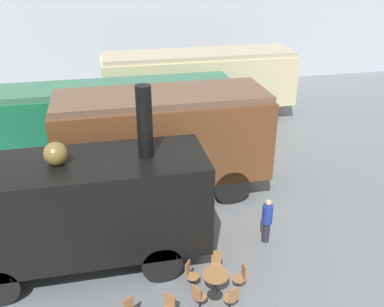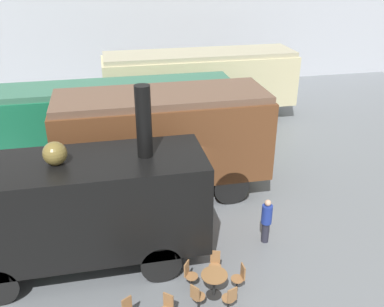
% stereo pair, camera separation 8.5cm
% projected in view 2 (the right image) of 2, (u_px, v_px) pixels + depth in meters
% --- Properties ---
extents(ground_plane, '(80.00, 80.00, 0.00)m').
position_uv_depth(ground_plane, '(168.00, 206.00, 15.89)').
color(ground_plane, slate).
extents(backdrop_wall, '(44.00, 0.15, 9.00)m').
position_uv_depth(backdrop_wall, '(128.00, 20.00, 27.93)').
color(backdrop_wall, '#B2B7C1').
rests_on(backdrop_wall, ground_plane).
extents(passenger_coach_vintage, '(10.34, 2.76, 3.74)m').
position_uv_depth(passenger_coach_vintage, '(200.00, 79.00, 23.24)').
color(passenger_coach_vintage, beige).
rests_on(passenger_coach_vintage, ground_plane).
extents(streamlined_locomotive, '(12.38, 2.54, 3.40)m').
position_uv_depth(streamlined_locomotive, '(137.00, 113.00, 19.13)').
color(streamlined_locomotive, '#196B47').
rests_on(streamlined_locomotive, ground_plane).
extents(passenger_coach_wooden, '(7.73, 2.87, 4.05)m').
position_uv_depth(passenger_coach_wooden, '(163.00, 135.00, 15.81)').
color(passenger_coach_wooden, brown).
rests_on(passenger_coach_wooden, ground_plane).
extents(steam_locomotive, '(7.31, 2.48, 5.48)m').
position_uv_depth(steam_locomotive, '(77.00, 205.00, 12.02)').
color(steam_locomotive, black).
rests_on(steam_locomotive, ground_plane).
extents(cafe_table_far, '(0.73, 0.73, 0.72)m').
position_uv_depth(cafe_table_far, '(214.00, 280.00, 11.58)').
color(cafe_table_far, black).
rests_on(cafe_table_far, ground_plane).
extents(cafe_chair_5, '(0.40, 0.41, 0.87)m').
position_uv_depth(cafe_chair_5, '(167.00, 307.00, 10.73)').
color(cafe_chair_5, black).
rests_on(cafe_chair_5, ground_plane).
extents(cafe_chair_8, '(0.37, 0.39, 0.87)m').
position_uv_depth(cafe_chair_8, '(215.00, 263.00, 12.25)').
color(cafe_chair_8, black).
rests_on(cafe_chair_8, ground_plane).
extents(cafe_chair_9, '(0.40, 0.40, 0.87)m').
position_uv_depth(cafe_chair_9, '(189.00, 274.00, 11.85)').
color(cafe_chair_9, black).
rests_on(cafe_chair_9, ground_plane).
extents(cafe_chair_10, '(0.40, 0.40, 0.87)m').
position_uv_depth(cafe_chair_10, '(197.00, 296.00, 11.09)').
color(cafe_chair_10, black).
rests_on(cafe_chair_10, ground_plane).
extents(cafe_chair_11, '(0.37, 0.39, 0.87)m').
position_uv_depth(cafe_chair_11, '(230.00, 298.00, 11.02)').
color(cafe_chair_11, black).
rests_on(cafe_chair_11, ground_plane).
extents(cafe_chair_12, '(0.36, 0.36, 0.87)m').
position_uv_depth(cafe_chair_12, '(240.00, 276.00, 11.75)').
color(cafe_chair_12, black).
rests_on(cafe_chair_12, ground_plane).
extents(visitor_person, '(0.34, 0.34, 1.57)m').
position_uv_depth(visitor_person, '(266.00, 219.00, 13.63)').
color(visitor_person, '#262633').
rests_on(visitor_person, ground_plane).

